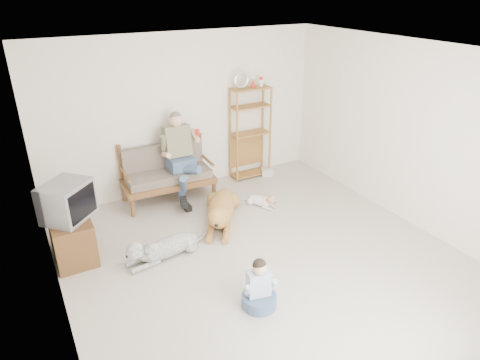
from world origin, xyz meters
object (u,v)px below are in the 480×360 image
tv_stand (71,236)px  golden_retriever (221,211)px  etagere (250,132)px  loveseat (167,172)px

tv_stand → golden_retriever: (2.15, -0.17, -0.10)m
etagere → tv_stand: bearing=-161.8°
loveseat → tv_stand: (-1.73, -0.99, -0.19)m
loveseat → golden_retriever: loveseat is taller
etagere → golden_retriever: bearing=-134.5°
loveseat → etagere: etagere is taller
loveseat → etagere: (1.70, 0.13, 0.39)m
loveseat → tv_stand: size_ratio=1.70×
golden_retriever → etagere: bearing=77.2°
tv_stand → golden_retriever: tv_stand is taller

